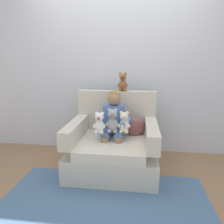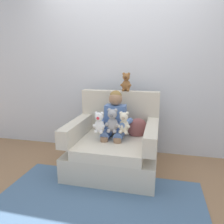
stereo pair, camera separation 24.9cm
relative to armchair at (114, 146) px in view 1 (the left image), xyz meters
name	(u,v)px [view 1 (the left image)]	position (x,y,z in m)	size (l,w,h in m)	color
ground_plane	(113,169)	(0.00, -0.05, -0.30)	(8.00, 8.00, 0.00)	#936D4C
back_wall	(119,65)	(0.00, 0.66, 1.00)	(6.00, 0.10, 2.60)	silver
floor_rug	(104,207)	(0.00, -0.78, -0.30)	(2.05, 1.26, 0.01)	slate
armchair	(114,146)	(0.00, 0.00, 0.00)	(1.06, 0.96, 0.96)	beige
seated_child	(113,120)	(-0.01, 0.03, 0.33)	(0.45, 0.39, 0.82)	#597AB7
plush_white	(99,123)	(-0.15, -0.16, 0.34)	(0.15, 0.12, 0.25)	white
plush_cream	(124,123)	(0.14, -0.11, 0.34)	(0.15, 0.12, 0.26)	silver
plush_grey	(113,121)	(0.00, -0.11, 0.36)	(0.17, 0.14, 0.29)	#9E9EA3
plush_brown_on_backrest	(123,82)	(0.08, 0.35, 0.77)	(0.15, 0.12, 0.25)	brown
throw_pillow	(136,127)	(0.27, 0.13, 0.22)	(0.26, 0.12, 0.26)	#8C4C4C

